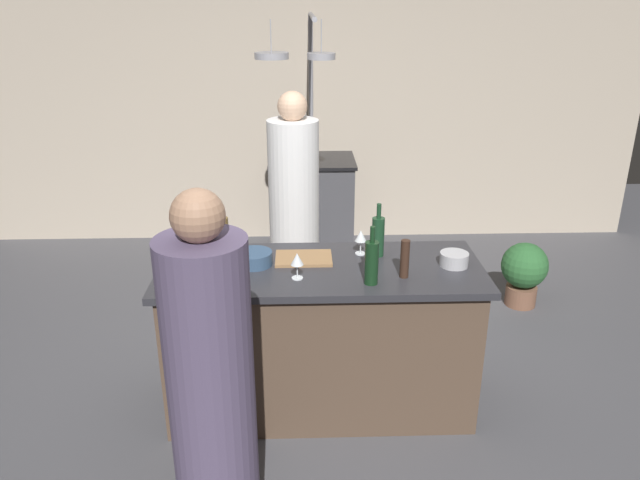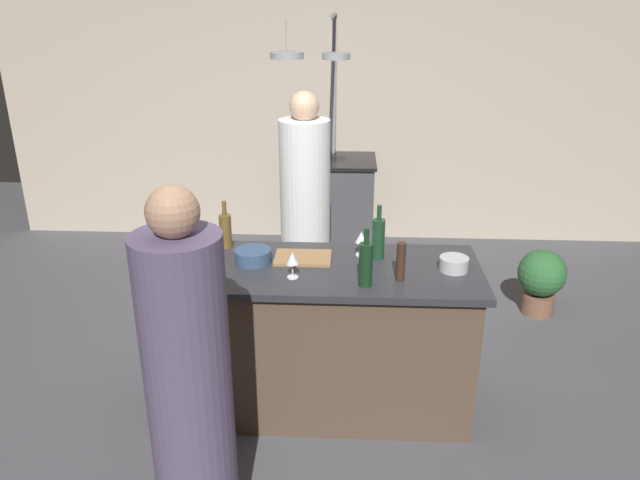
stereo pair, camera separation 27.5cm
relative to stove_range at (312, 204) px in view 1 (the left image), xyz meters
name	(u,v)px [view 1 (the left image)]	position (x,y,z in m)	size (l,w,h in m)	color
ground_plane	(321,401)	(0.00, -2.45, -0.45)	(9.00, 9.00, 0.00)	#4C4C51
back_wall	(311,107)	(0.00, 0.40, 0.85)	(6.40, 0.16, 2.60)	#BCAD99
kitchen_island	(321,337)	(0.00, -2.45, 0.01)	(1.80, 0.72, 0.90)	brown
stove_range	(312,204)	(0.00, 0.00, 0.00)	(0.80, 0.64, 0.89)	#47474C
chef	(294,219)	(-0.16, -1.36, 0.34)	(0.36, 0.36, 1.71)	white
bar_stool_left	(215,418)	(-0.54, -3.07, -0.07)	(0.28, 0.28, 0.68)	#4C4C51
guest_left	(212,400)	(-0.48, -3.47, 0.33)	(0.35, 0.35, 1.67)	#594C6B
overhead_pot_rack	(304,85)	(-0.07, -0.44, 1.18)	(0.57, 1.50, 2.17)	gray
potted_plant	(524,270)	(1.64, -1.24, -0.15)	(0.36, 0.36, 0.52)	brown
cutting_board	(304,258)	(-0.09, -2.35, 0.46)	(0.32, 0.22, 0.02)	#997047
pepper_mill	(405,259)	(0.44, -2.60, 0.56)	(0.05, 0.05, 0.21)	#382319
wine_bottle_amber	(223,233)	(-0.57, -2.19, 0.56)	(0.07, 0.07, 0.29)	brown
wine_bottle_green	(378,236)	(0.33, -2.30, 0.58)	(0.07, 0.07, 0.31)	#193D23
wine_bottle_red	(372,262)	(0.25, -2.67, 0.58)	(0.07, 0.07, 0.32)	#143319
wine_glass_by_chef	(297,260)	(-0.13, -2.60, 0.56)	(0.07, 0.07, 0.15)	silver
wine_glass_near_left_guest	(218,261)	(-0.54, -2.59, 0.56)	(0.07, 0.07, 0.15)	silver
wine_glass_near_right_guest	(361,237)	(0.24, -2.28, 0.56)	(0.07, 0.07, 0.15)	silver
mixing_bowl_ceramic	(206,260)	(-0.64, -2.43, 0.49)	(0.15, 0.15, 0.08)	silver
mixing_bowl_blue	(254,258)	(-0.37, -2.41, 0.49)	(0.20, 0.20, 0.08)	#334C6B
mixing_bowl_steel	(454,259)	(0.74, -2.46, 0.49)	(0.16, 0.16, 0.08)	#B7B7BC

